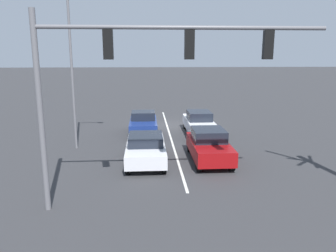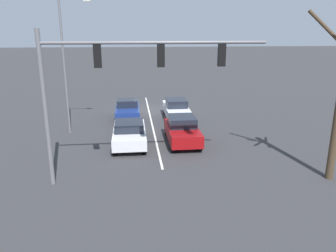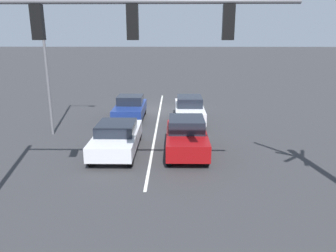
% 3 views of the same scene
% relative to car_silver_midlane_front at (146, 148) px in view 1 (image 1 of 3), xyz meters
% --- Properties ---
extents(ground_plane, '(240.00, 240.00, 0.00)m').
position_rel_car_silver_midlane_front_xyz_m(ground_plane, '(-1.65, -8.55, -0.73)').
color(ground_plane, '#333335').
extents(lane_stripe_left_divider, '(0.12, 18.65, 0.01)m').
position_rel_car_silver_midlane_front_xyz_m(lane_stripe_left_divider, '(-1.65, -5.22, -0.73)').
color(lane_stripe_left_divider, silver).
rests_on(lane_stripe_left_divider, ground_plane).
extents(car_silver_midlane_front, '(1.93, 4.65, 1.42)m').
position_rel_car_silver_midlane_front_xyz_m(car_silver_midlane_front, '(0.00, 0.00, 0.00)').
color(car_silver_midlane_front, silver).
rests_on(car_silver_midlane_front, ground_plane).
extents(car_maroon_leftlane_front, '(1.84, 4.27, 1.62)m').
position_rel_car_silver_midlane_front_xyz_m(car_maroon_leftlane_front, '(-3.26, 0.03, 0.07)').
color(car_maroon_leftlane_front, maroon).
rests_on(car_maroon_leftlane_front, ground_plane).
extents(car_navy_midlane_second, '(1.82, 4.05, 1.54)m').
position_rel_car_silver_midlane_front_xyz_m(car_navy_midlane_second, '(0.16, -6.04, 0.04)').
color(car_navy_midlane_second, navy).
rests_on(car_navy_midlane_second, ground_plane).
extents(car_white_leftlane_second, '(1.73, 4.77, 1.62)m').
position_rel_car_silver_midlane_front_xyz_m(car_white_leftlane_second, '(-3.65, -5.54, 0.08)').
color(car_white_leftlane_second, silver).
rests_on(car_white_leftlane_second, ground_plane).
extents(traffic_signal_gantry, '(9.66, 0.37, 6.82)m').
position_rel_car_silver_midlane_front_xyz_m(traffic_signal_gantry, '(0.40, 5.09, 4.25)').
color(traffic_signal_gantry, slate).
rests_on(traffic_signal_gantry, ground_plane).
extents(street_lamp_right_shoulder, '(2.00, 0.24, 8.79)m').
position_rel_car_silver_midlane_front_xyz_m(street_lamp_right_shoulder, '(3.87, -2.75, 4.30)').
color(street_lamp_right_shoulder, slate).
rests_on(street_lamp_right_shoulder, ground_plane).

